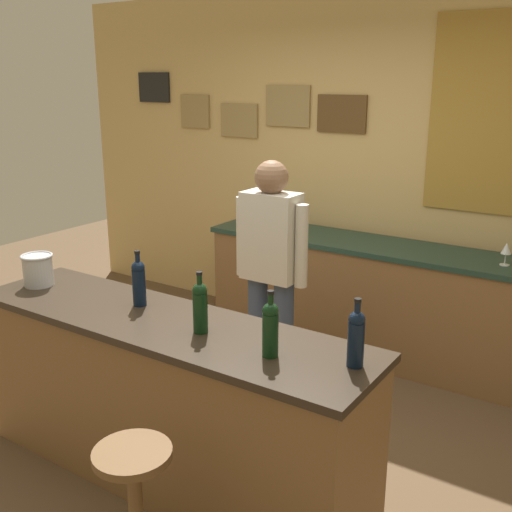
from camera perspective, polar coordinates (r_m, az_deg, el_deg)
ground_plane at (r=3.84m, az=-3.93°, el=-16.83°), size 10.00×10.00×0.00m
back_wall at (r=5.01m, az=10.36°, el=8.31°), size 6.00×0.09×2.80m
bar_counter at (r=3.34m, az=-8.38°, el=-13.21°), size 2.30×0.60×0.92m
side_counter at (r=4.76m, az=12.10°, el=-4.26°), size 2.94×0.56×0.90m
bartender at (r=3.89m, az=1.40°, el=-1.07°), size 0.52×0.21×1.62m
bar_stool at (r=2.71m, az=-11.24°, el=-21.27°), size 0.32×0.32×0.68m
wine_bottle_a at (r=3.31m, az=-10.91°, el=-2.33°), size 0.07×0.07×0.31m
wine_bottle_b at (r=2.93m, az=-5.25°, el=-4.64°), size 0.07×0.07×0.31m
wine_bottle_c at (r=2.67m, az=1.35°, el=-6.69°), size 0.07×0.07×0.31m
wine_bottle_d at (r=2.62m, az=9.35°, el=-7.44°), size 0.07×0.07×0.31m
ice_bucket at (r=3.80m, az=-19.74°, el=-1.17°), size 0.19×0.19×0.19m
wine_glass_a at (r=5.19m, az=1.09°, el=4.25°), size 0.07×0.07×0.16m
wine_glass_b at (r=4.87m, az=4.03°, el=3.39°), size 0.07×0.07×0.16m
wine_glass_c at (r=4.35m, az=22.38°, el=0.58°), size 0.07×0.07×0.16m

